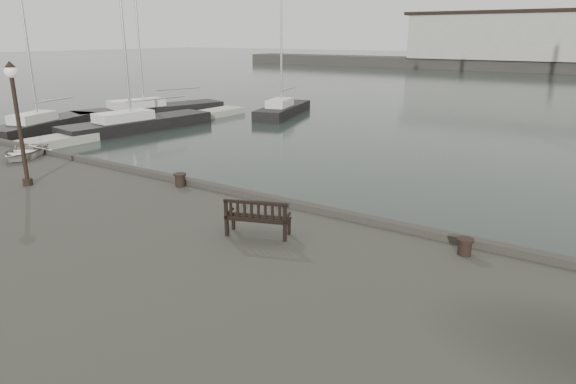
% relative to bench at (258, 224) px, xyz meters
% --- Properties ---
extents(ground, '(400.00, 400.00, 0.00)m').
position_rel_bench_xyz_m(ground, '(-1.23, 2.49, -1.85)').
color(ground, black).
rests_on(ground, ground).
extents(pontoon, '(2.00, 24.00, 0.50)m').
position_rel_bench_xyz_m(pontoon, '(-21.23, 12.49, -1.60)').
color(pontoon, '#A9A99D').
rests_on(pontoon, ground).
extents(breakwater, '(140.00, 9.50, 12.20)m').
position_rel_bench_xyz_m(breakwater, '(-5.79, 94.49, 2.45)').
color(breakwater, '#383530').
rests_on(breakwater, ground).
extents(bench, '(1.67, 1.06, 0.91)m').
position_rel_bench_xyz_m(bench, '(0.00, 0.00, 0.00)').
color(bench, black).
rests_on(bench, quay).
extents(bollard_left, '(0.45, 0.45, 0.43)m').
position_rel_bench_xyz_m(bollard_left, '(-4.74, 1.99, -0.07)').
color(bollard_left, black).
rests_on(bollard_left, quay).
extents(bollard_right, '(0.47, 0.47, 0.39)m').
position_rel_bench_xyz_m(bollard_right, '(4.56, 1.69, -0.09)').
color(bollard_right, black).
rests_on(bollard_right, quay).
extents(lamp_post, '(0.40, 0.40, 3.99)m').
position_rel_bench_xyz_m(lamp_post, '(-9.01, -0.75, 2.27)').
color(lamp_post, black).
rests_on(lamp_post, quay).
extents(dinghy, '(2.84, 3.09, 0.52)m').
position_rel_bench_xyz_m(dinghy, '(-12.91, 1.34, -0.03)').
color(dinghy, beige).
rests_on(dinghy, quay).
extents(yacht_a, '(4.87, 8.95, 11.99)m').
position_rel_bench_xyz_m(yacht_a, '(-25.99, 9.89, -1.61)').
color(yacht_a, black).
rests_on(yacht_a, ground).
extents(yacht_b, '(6.02, 12.50, 15.87)m').
position_rel_bench_xyz_m(yacht_b, '(-25.64, 19.06, -1.60)').
color(yacht_b, black).
rests_on(yacht_b, ground).
extents(yacht_c, '(3.80, 11.10, 14.46)m').
position_rel_bench_xyz_m(yacht_c, '(-21.12, 13.92, -1.61)').
color(yacht_c, black).
rests_on(yacht_c, ground).
extents(yacht_d, '(4.43, 8.63, 10.66)m').
position_rel_bench_xyz_m(yacht_d, '(-16.87, 25.33, -1.62)').
color(yacht_d, black).
rests_on(yacht_d, ground).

